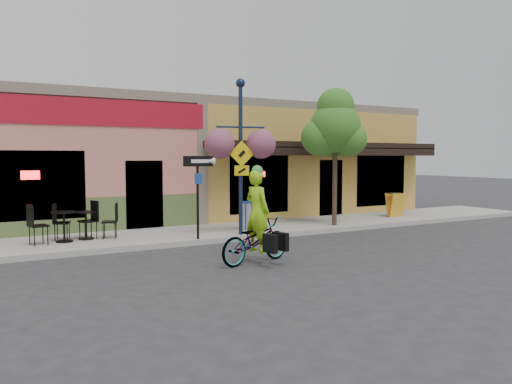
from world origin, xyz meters
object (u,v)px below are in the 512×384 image
at_px(bicycle, 255,240).
at_px(cyclist_rider, 257,222).
at_px(newspaper_box_blue, 250,215).
at_px(building, 186,161).
at_px(lamp_post, 241,157).
at_px(street_tree, 335,156).
at_px(one_way_sign, 198,198).
at_px(newspaper_box_grey, 248,216).

xyz_separation_m(bicycle, cyclist_rider, (0.05, 0.00, 0.41)).
relative_size(cyclist_rider, newspaper_box_blue, 2.11).
bearing_deg(building, cyclist_rider, -102.12).
height_order(lamp_post, street_tree, street_tree).
distance_m(bicycle, one_way_sign, 3.01).
distance_m(lamp_post, newspaper_box_grey, 2.12).
xyz_separation_m(bicycle, lamp_post, (1.20, 3.01, 1.89)).
relative_size(newspaper_box_blue, newspaper_box_grey, 1.07).
relative_size(bicycle, newspaper_box_grey, 2.41).
height_order(building, newspaper_box_blue, building).
bearing_deg(newspaper_box_blue, building, 101.22).
bearing_deg(bicycle, street_tree, -70.30).
bearing_deg(lamp_post, one_way_sign, -164.18).
xyz_separation_m(cyclist_rider, lamp_post, (1.15, 3.01, 1.48)).
bearing_deg(newspaper_box_grey, newspaper_box_blue, -41.08).
bearing_deg(cyclist_rider, street_tree, -70.02).
relative_size(lamp_post, newspaper_box_blue, 5.11).
relative_size(building, newspaper_box_blue, 20.57).
distance_m(cyclist_rider, street_tree, 6.01).
bearing_deg(street_tree, bicycle, -145.93).
bearing_deg(lamp_post, bicycle, -100.09).
xyz_separation_m(building, newspaper_box_blue, (-0.22, -5.97, -1.66)).
height_order(bicycle, lamp_post, lamp_post).
relative_size(lamp_post, street_tree, 0.99).
xyz_separation_m(bicycle, one_way_sign, (-0.19, 2.90, 0.77)).
bearing_deg(building, lamp_post, -98.00).
xyz_separation_m(lamp_post, newspaper_box_blue, (0.73, 0.78, -1.82)).
distance_m(building, cyclist_rider, 10.06).
height_order(one_way_sign, newspaper_box_blue, one_way_sign).
height_order(one_way_sign, newspaper_box_grey, one_way_sign).
xyz_separation_m(cyclist_rider, newspaper_box_blue, (1.88, 3.78, -0.34)).
xyz_separation_m(building, bicycle, (-2.14, -9.75, -1.73)).
relative_size(building, one_way_sign, 7.94).
distance_m(one_way_sign, newspaper_box_grey, 2.37).
height_order(building, cyclist_rider, building).
relative_size(one_way_sign, street_tree, 0.50).
distance_m(one_way_sign, street_tree, 5.19).
relative_size(cyclist_rider, street_tree, 0.41).
relative_size(bicycle, lamp_post, 0.44).
xyz_separation_m(one_way_sign, street_tree, (5.05, 0.38, 1.14)).
relative_size(lamp_post, one_way_sign, 1.97).
bearing_deg(newspaper_box_grey, one_way_sign, -177.16).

